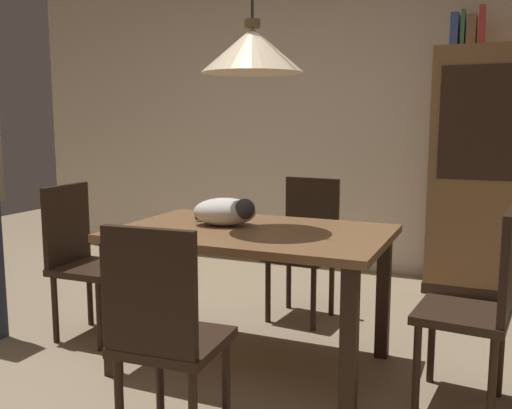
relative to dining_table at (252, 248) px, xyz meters
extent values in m
plane|color=#998466|center=(-0.11, -0.40, -0.65)|extent=(10.00, 10.00, 0.00)
cube|color=beige|center=(-0.11, 2.25, 0.80)|extent=(6.40, 0.10, 2.90)
cube|color=brown|center=(0.00, 0.00, 0.08)|extent=(1.40, 0.90, 0.04)
cube|color=black|center=(-0.62, -0.39, -0.29)|extent=(0.07, 0.07, 0.71)
cube|color=black|center=(0.62, -0.39, -0.29)|extent=(0.07, 0.07, 0.71)
cube|color=black|center=(-0.62, 0.39, -0.29)|extent=(0.07, 0.07, 0.71)
cube|color=black|center=(0.62, 0.39, -0.29)|extent=(0.07, 0.07, 0.71)
cube|color=black|center=(0.00, 0.80, -0.22)|extent=(0.44, 0.44, 0.04)
cube|color=black|center=(0.02, 0.98, 0.04)|extent=(0.38, 0.07, 0.48)
cylinder|color=black|center=(-0.17, 0.66, -0.44)|extent=(0.04, 0.04, 0.41)
cylinder|color=black|center=(0.14, 0.63, -0.44)|extent=(0.04, 0.04, 0.41)
cylinder|color=black|center=(-0.14, 0.97, -0.44)|extent=(0.04, 0.04, 0.41)
cylinder|color=black|center=(0.17, 0.94, -0.44)|extent=(0.04, 0.04, 0.41)
cube|color=black|center=(-1.05, 0.00, -0.22)|extent=(0.41, 0.41, 0.04)
cube|color=black|center=(-1.23, 0.00, 0.04)|extent=(0.04, 0.38, 0.48)
cylinder|color=black|center=(-0.89, -0.16, -0.44)|extent=(0.04, 0.04, 0.41)
cylinder|color=black|center=(-0.89, 0.16, -0.44)|extent=(0.04, 0.04, 0.41)
cylinder|color=black|center=(-1.21, -0.16, -0.44)|extent=(0.04, 0.04, 0.41)
cylinder|color=black|center=(-1.21, 0.16, -0.44)|extent=(0.04, 0.04, 0.41)
cube|color=black|center=(0.00, -0.80, -0.22)|extent=(0.42, 0.42, 0.04)
cube|color=black|center=(0.01, -0.98, 0.04)|extent=(0.38, 0.06, 0.48)
cylinder|color=black|center=(0.15, -0.63, -0.44)|extent=(0.04, 0.04, 0.41)
cylinder|color=black|center=(-0.17, -0.65, -0.44)|extent=(0.04, 0.04, 0.41)
cylinder|color=black|center=(-0.15, -0.97, -0.44)|extent=(0.04, 0.04, 0.41)
cube|color=black|center=(1.05, 0.00, -0.22)|extent=(0.44, 0.44, 0.04)
cube|color=black|center=(1.23, -0.02, 0.04)|extent=(0.07, 0.38, 0.48)
cylinder|color=black|center=(0.91, 0.17, -0.44)|extent=(0.04, 0.04, 0.41)
cylinder|color=black|center=(0.88, -0.14, -0.44)|extent=(0.04, 0.04, 0.41)
cylinder|color=black|center=(1.22, 0.14, -0.44)|extent=(0.04, 0.04, 0.41)
cylinder|color=black|center=(1.19, -0.17, -0.44)|extent=(0.04, 0.04, 0.41)
ellipsoid|color=silver|center=(-0.18, 0.04, 0.18)|extent=(0.39, 0.31, 0.15)
sphere|color=#333338|center=(-0.05, 0.02, 0.20)|extent=(0.11, 0.11, 0.11)
cylinder|color=#333338|center=(-0.30, 0.10, 0.13)|extent=(0.18, 0.04, 0.04)
cone|color=beige|center=(0.00, 0.00, 1.01)|extent=(0.52, 0.52, 0.22)
cylinder|color=#513D23|center=(0.00, 0.00, 1.14)|extent=(0.08, 0.08, 0.04)
cube|color=brown|center=(1.23, 1.92, 0.28)|extent=(1.10, 0.44, 1.85)
cube|color=black|center=(1.23, 1.70, 0.65)|extent=(0.97, 0.01, 0.81)
cube|color=black|center=(1.23, 1.92, -0.61)|extent=(1.12, 0.45, 0.08)
cube|color=#384C93|center=(0.81, 1.92, 1.32)|extent=(0.06, 0.24, 0.24)
cube|color=#427A4C|center=(0.87, 1.92, 1.33)|extent=(0.03, 0.20, 0.26)
cube|color=brown|center=(0.93, 1.92, 1.31)|extent=(0.06, 0.24, 0.22)
cube|color=#B73833|center=(1.00, 1.92, 1.34)|extent=(0.04, 0.22, 0.28)
camera|label=1|loc=(1.16, -2.68, 0.67)|focal=40.00mm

